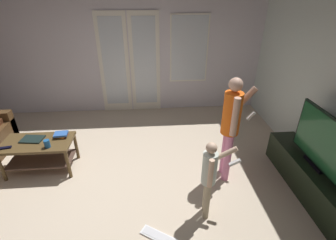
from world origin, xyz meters
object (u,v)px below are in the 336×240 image
(book_stack, at_px, (61,135))
(person_child, at_px, (210,174))
(tv_stand, at_px, (309,178))
(person_adult, at_px, (231,122))
(laptop_closed, at_px, (32,139))
(coffee_table, at_px, (39,149))
(loose_keyboard, at_px, (159,237))
(tv_remote_black, at_px, (5,148))
(flat_screen_tv, at_px, (322,141))
(cup_near_edge, at_px, (47,144))

(book_stack, bearing_deg, person_child, -30.18)
(tv_stand, bearing_deg, person_child, -168.63)
(person_adult, height_order, laptop_closed, person_adult)
(coffee_table, height_order, loose_keyboard, coffee_table)
(coffee_table, bearing_deg, tv_remote_black, -158.79)
(coffee_table, xyz_separation_m, person_child, (2.36, -1.06, 0.28))
(book_stack, bearing_deg, flat_screen_tv, -14.00)
(person_adult, height_order, loose_keyboard, person_adult)
(coffee_table, bearing_deg, flat_screen_tv, -11.17)
(cup_near_edge, height_order, tv_remote_black, cup_near_edge)
(tv_stand, bearing_deg, tv_remote_black, 171.72)
(coffee_table, bearing_deg, laptop_closed, 144.77)
(cup_near_edge, bearing_deg, laptop_closed, 144.08)
(person_adult, height_order, person_child, person_adult)
(tv_stand, height_order, laptop_closed, laptop_closed)
(coffee_table, relative_size, person_child, 0.94)
(loose_keyboard, height_order, tv_remote_black, tv_remote_black)
(loose_keyboard, xyz_separation_m, tv_remote_black, (-2.13, 1.21, 0.50))
(tv_remote_black, bearing_deg, person_adult, -16.29)
(laptop_closed, xyz_separation_m, tv_remote_black, (-0.30, -0.21, 0.00))
(tv_stand, relative_size, flat_screen_tv, 1.67)
(laptop_closed, bearing_deg, person_child, -17.32)
(cup_near_edge, xyz_separation_m, tv_remote_black, (-0.60, 0.01, -0.05))
(loose_keyboard, bearing_deg, laptop_closed, 142.25)
(tv_stand, relative_size, person_child, 1.60)
(cup_near_edge, bearing_deg, person_child, -22.93)
(tv_stand, height_order, cup_near_edge, cup_near_edge)
(loose_keyboard, xyz_separation_m, book_stack, (-1.42, 1.48, 0.53))
(tv_stand, height_order, loose_keyboard, tv_stand)
(book_stack, bearing_deg, cup_near_edge, -110.70)
(laptop_closed, bearing_deg, cup_near_edge, -28.53)
(flat_screen_tv, bearing_deg, book_stack, 166.00)
(laptop_closed, distance_m, book_stack, 0.41)
(laptop_closed, bearing_deg, tv_stand, -4.42)
(coffee_table, bearing_deg, cup_near_edge, -36.19)
(person_child, distance_m, laptop_closed, 2.69)
(person_child, distance_m, tv_remote_black, 2.89)
(coffee_table, bearing_deg, tv_stand, -11.22)
(flat_screen_tv, distance_m, laptop_closed, 4.02)
(laptop_closed, xyz_separation_m, book_stack, (0.40, 0.06, 0.02))
(flat_screen_tv, distance_m, tv_remote_black, 4.28)
(tv_stand, bearing_deg, cup_near_edge, 170.54)
(flat_screen_tv, xyz_separation_m, laptop_closed, (-3.93, 0.82, -0.30))
(person_adult, xyz_separation_m, person_child, (-0.43, -0.69, -0.28))
(coffee_table, distance_m, person_child, 2.60)
(flat_screen_tv, height_order, cup_near_edge, flat_screen_tv)
(person_adult, distance_m, tv_remote_black, 3.20)
(coffee_table, height_order, cup_near_edge, cup_near_edge)
(person_adult, distance_m, person_child, 0.86)
(flat_screen_tv, bearing_deg, tv_remote_black, 171.77)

